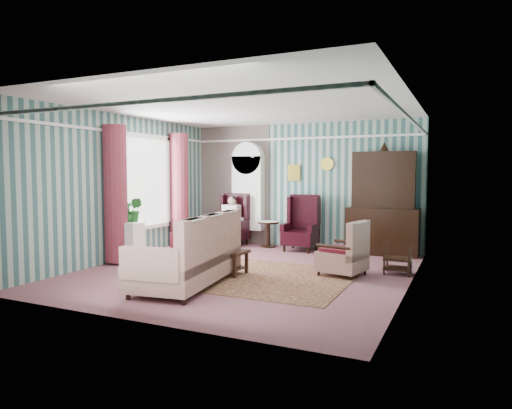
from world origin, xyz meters
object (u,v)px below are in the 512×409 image
at_px(wingback_right, 300,223).
at_px(round_side_table, 268,234).
at_px(coffee_table, 220,262).
at_px(wingback_left, 231,220).
at_px(dresser_hutch, 383,200).
at_px(plant_stand, 128,243).
at_px(bookcase, 248,198).
at_px(floral_armchair, 342,248).
at_px(seated_woman, 231,221).
at_px(sofa, 187,250).
at_px(nest_table, 398,259).

xyz_separation_m(wingback_right, round_side_table, (-0.85, 0.15, -0.33)).
bearing_deg(coffee_table, wingback_left, 114.16).
bearing_deg(dresser_hutch, plant_stand, -144.92).
distance_m(wingback_left, plant_stand, 2.87).
distance_m(bookcase, plant_stand, 3.39).
relative_size(wingback_left, floral_armchair, 1.34).
xyz_separation_m(round_side_table, coffee_table, (0.35, -2.95, -0.09)).
bearing_deg(plant_stand, round_side_table, 59.62).
distance_m(bookcase, wingback_left, 0.68).
relative_size(dresser_hutch, coffee_table, 2.48).
bearing_deg(seated_woman, wingback_left, 0.00).
bearing_deg(sofa, coffee_table, -10.97).
xyz_separation_m(round_side_table, plant_stand, (-1.70, -2.90, 0.10)).
distance_m(wingback_left, wingback_right, 1.75).
height_order(wingback_right, floral_armchair, wingback_right).
xyz_separation_m(seated_woman, plant_stand, (-0.80, -2.75, -0.19)).
distance_m(seated_woman, plant_stand, 2.87).
xyz_separation_m(wingback_right, nest_table, (2.32, -1.55, -0.35)).
bearing_deg(plant_stand, sofa, -25.85).
height_order(dresser_hutch, sofa, dresser_hutch).
relative_size(nest_table, sofa, 0.24).
relative_size(dresser_hutch, round_side_table, 3.93).
height_order(wingback_left, sofa, wingback_left).
distance_m(dresser_hutch, sofa, 4.65).
distance_m(bookcase, floral_armchair, 3.89).
relative_size(bookcase, floral_armchair, 2.40).
height_order(bookcase, nest_table, bookcase).
bearing_deg(bookcase, seated_woman, -122.66).
distance_m(nest_table, sofa, 3.61).
bearing_deg(sofa, bookcase, 5.41).
relative_size(seated_woman, plant_stand, 1.47).
height_order(bookcase, round_side_table, bookcase).
bearing_deg(wingback_left, plant_stand, -106.22).
relative_size(dresser_hutch, seated_woman, 2.00).
xyz_separation_m(bookcase, sofa, (0.95, -4.11, -0.57)).
height_order(nest_table, plant_stand, plant_stand).
height_order(dresser_hutch, round_side_table, dresser_hutch).
height_order(plant_stand, floral_armchair, floral_armchair).
bearing_deg(wingback_left, seated_woman, 0.00).
bearing_deg(floral_armchair, dresser_hutch, 5.25).
relative_size(round_side_table, coffee_table, 0.63).
bearing_deg(seated_woman, coffee_table, -65.84).
bearing_deg(floral_armchair, wingback_left, 69.76).
bearing_deg(seated_woman, sofa, -72.12).
xyz_separation_m(floral_armchair, coffee_table, (-1.97, -0.75, -0.26)).
xyz_separation_m(seated_woman, round_side_table, (0.90, 0.15, -0.29)).
height_order(wingback_left, floral_armchair, wingback_left).
distance_m(seated_woman, round_side_table, 0.96).
bearing_deg(floral_armchair, plant_stand, 112.12).
bearing_deg(sofa, seated_woman, 10.28).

